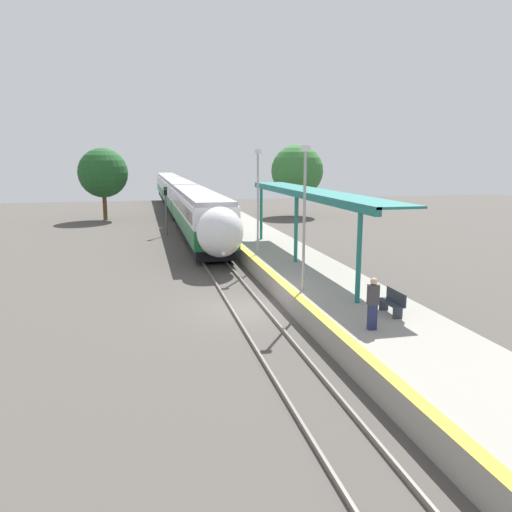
{
  "coord_description": "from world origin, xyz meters",
  "views": [
    {
      "loc": [
        -4.34,
        -20.63,
        6.52
      ],
      "look_at": [
        0.57,
        0.79,
        2.22
      ],
      "focal_mm": 35.0,
      "sensor_mm": 36.0,
      "label": 1
    }
  ],
  "objects_px": {
    "train": "(179,195)",
    "lamppost_near": "(304,210)",
    "platform_bench": "(393,302)",
    "lamppost_mid": "(258,196)",
    "person_waiting": "(373,303)",
    "railway_signal": "(166,206)"
  },
  "relations": [
    {
      "from": "train",
      "to": "lamppost_near",
      "type": "xyz_separation_m",
      "value": [
        2.32,
        -40.09,
        2.11
      ]
    },
    {
      "from": "platform_bench",
      "to": "lamppost_near",
      "type": "bearing_deg",
      "value": 118.4
    },
    {
      "from": "lamppost_mid",
      "to": "train",
      "type": "bearing_deg",
      "value": 94.22
    },
    {
      "from": "train",
      "to": "lamppost_mid",
      "type": "distance_m",
      "value": 31.62
    },
    {
      "from": "person_waiting",
      "to": "lamppost_mid",
      "type": "relative_size",
      "value": 0.29
    },
    {
      "from": "platform_bench",
      "to": "lamppost_near",
      "type": "height_order",
      "value": "lamppost_near"
    },
    {
      "from": "train",
      "to": "lamppost_mid",
      "type": "height_order",
      "value": "lamppost_mid"
    },
    {
      "from": "train",
      "to": "platform_bench",
      "type": "height_order",
      "value": "train"
    },
    {
      "from": "platform_bench",
      "to": "railway_signal",
      "type": "relative_size",
      "value": 0.34
    },
    {
      "from": "train",
      "to": "lamppost_near",
      "type": "height_order",
      "value": "lamppost_near"
    },
    {
      "from": "person_waiting",
      "to": "lamppost_near",
      "type": "height_order",
      "value": "lamppost_near"
    },
    {
      "from": "train",
      "to": "lamppost_near",
      "type": "relative_size",
      "value": 10.84
    },
    {
      "from": "person_waiting",
      "to": "lamppost_mid",
      "type": "xyz_separation_m",
      "value": [
        -0.65,
        13.97,
        2.54
      ]
    },
    {
      "from": "train",
      "to": "person_waiting",
      "type": "bearing_deg",
      "value": -86.26
    },
    {
      "from": "lamppost_near",
      "to": "lamppost_mid",
      "type": "relative_size",
      "value": 1.0
    },
    {
      "from": "train",
      "to": "lamppost_near",
      "type": "bearing_deg",
      "value": -86.69
    },
    {
      "from": "railway_signal",
      "to": "lamppost_near",
      "type": "distance_m",
      "value": 23.74
    },
    {
      "from": "railway_signal",
      "to": "lamppost_mid",
      "type": "xyz_separation_m",
      "value": [
        4.66,
        -14.58,
        1.83
      ]
    },
    {
      "from": "railway_signal",
      "to": "lamppost_mid",
      "type": "distance_m",
      "value": 15.41
    },
    {
      "from": "platform_bench",
      "to": "lamppost_mid",
      "type": "xyz_separation_m",
      "value": [
        -2.14,
        12.59,
        3.01
      ]
    },
    {
      "from": "train",
      "to": "railway_signal",
      "type": "xyz_separation_m",
      "value": [
        -2.34,
        -16.88,
        0.28
      ]
    },
    {
      "from": "platform_bench",
      "to": "railway_signal",
      "type": "height_order",
      "value": "railway_signal"
    }
  ]
}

